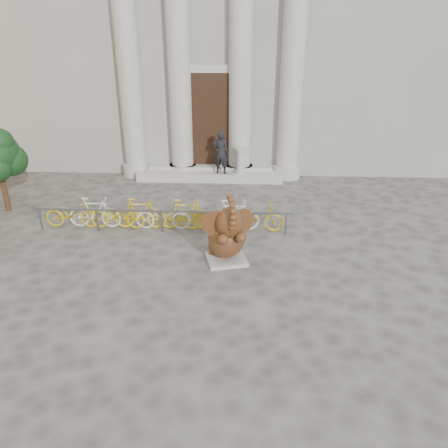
{
  "coord_description": "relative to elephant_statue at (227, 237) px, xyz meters",
  "views": [
    {
      "loc": [
        1.44,
        -8.1,
        5.75
      ],
      "look_at": [
        0.93,
        2.3,
        1.1
      ],
      "focal_mm": 35.0,
      "sensor_mm": 36.0,
      "label": 1
    }
  ],
  "objects": [
    {
      "name": "balustrade_post",
      "position": [
        0.26,
        6.83,
        0.1
      ],
      "size": [
        0.43,
        0.43,
        1.06
      ],
      "color": "#A8A59E",
      "rests_on": "entrance_steps"
    },
    {
      "name": "elephant_statue",
      "position": [
        0.0,
        0.0,
        0.0
      ],
      "size": [
        1.34,
        1.62,
        2.06
      ],
      "rotation": [
        0.0,
        0.0,
        0.26
      ],
      "color": "#A8A59E",
      "rests_on": "ground"
    },
    {
      "name": "ground",
      "position": [
        -1.0,
        -2.27,
        -0.75
      ],
      "size": [
        80.0,
        80.0,
        0.0
      ],
      "primitive_type": "plane",
      "color": "#474442",
      "rests_on": "ground"
    },
    {
      "name": "entrance_steps",
      "position": [
        -1.0,
        7.13,
        -0.57
      ],
      "size": [
        6.0,
        1.2,
        0.36
      ],
      "primitive_type": "cube",
      "color": "#A8A59E",
      "rests_on": "ground"
    },
    {
      "name": "bike_rack",
      "position": [
        -2.08,
        2.04,
        -0.25
      ],
      "size": [
        8.0,
        0.53,
        1.0
      ],
      "color": "slate",
      "rests_on": "ground"
    },
    {
      "name": "pedestrian",
      "position": [
        -0.53,
        6.78,
        0.48
      ],
      "size": [
        0.7,
        0.52,
        1.73
      ],
      "primitive_type": "imported",
      "rotation": [
        0.0,
        0.0,
        2.96
      ],
      "color": "black",
      "rests_on": "entrance_steps"
    },
    {
      "name": "classical_building",
      "position": [
        -1.0,
        12.66,
        5.24
      ],
      "size": [
        22.0,
        10.7,
        12.0
      ],
      "color": "gray",
      "rests_on": "ground"
    }
  ]
}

